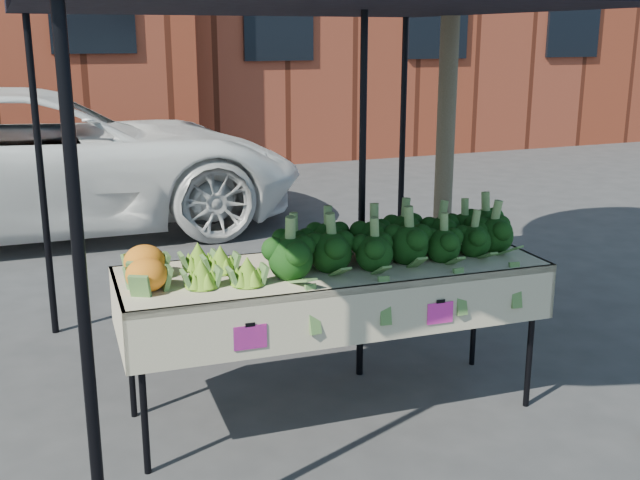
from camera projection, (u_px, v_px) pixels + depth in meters
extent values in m
plane|color=#2F2F31|center=(356.00, 402.00, 4.67)|extent=(90.00, 90.00, 0.00)
cube|color=beige|center=(333.00, 340.00, 4.45)|extent=(2.44, 0.93, 0.90)
cube|color=#F22D8C|center=(256.00, 339.00, 3.81)|extent=(0.17, 0.01, 0.12)
cube|color=#E62BA4|center=(441.00, 311.00, 4.19)|extent=(0.17, 0.01, 0.12)
ellipsoid|color=black|center=(394.00, 233.00, 4.46)|extent=(1.62, 0.59, 0.29)
ellipsoid|color=#7BBB31|center=(216.00, 258.00, 4.09)|extent=(0.45, 0.59, 0.22)
ellipsoid|color=orange|center=(145.00, 266.00, 3.99)|extent=(0.25, 0.45, 0.20)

